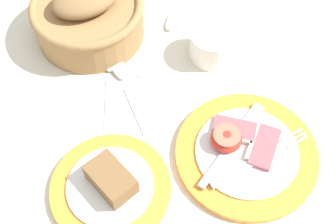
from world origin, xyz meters
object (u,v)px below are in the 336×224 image
object	(u,v)px
breakfast_plate	(245,151)
teaspoon_near_cup	(169,28)
bread_basket	(88,16)
teaspoon_stray	(110,69)
sugar_cup	(212,44)
bread_plate	(111,186)
teaspoon_by_saucer	(122,76)

from	to	relation	value
breakfast_plate	teaspoon_near_cup	distance (m)	0.30
bread_basket	teaspoon_stray	bearing A→B (deg)	-76.11
sugar_cup	bread_basket	bearing A→B (deg)	156.09
teaspoon_near_cup	teaspoon_stray	bearing A→B (deg)	157.90
bread_plate	bread_basket	xyz separation A→B (m)	(0.00, 0.33, 0.04)
sugar_cup	teaspoon_by_saucer	bearing A→B (deg)	-171.95
breakfast_plate	bread_plate	world-z (taller)	bread_plate
breakfast_plate	bread_plate	bearing A→B (deg)	-174.10
teaspoon_by_saucer	teaspoon_near_cup	world-z (taller)	same
bread_basket	teaspoon_near_cup	world-z (taller)	bread_basket
breakfast_plate	teaspoon_near_cup	xyz separation A→B (m)	(-0.07, 0.29, -0.01)
breakfast_plate	bread_plate	xyz separation A→B (m)	(-0.22, -0.02, 0.00)
breakfast_plate	bread_basket	bearing A→B (deg)	125.28
teaspoon_by_saucer	teaspoon_stray	world-z (taller)	same
breakfast_plate	teaspoon_near_cup	bearing A→B (deg)	103.47
breakfast_plate	teaspoon_near_cup	world-z (taller)	breakfast_plate
breakfast_plate	teaspoon_stray	size ratio (longest dim) A/B	1.21
teaspoon_stray	sugar_cup	bearing A→B (deg)	-80.86
breakfast_plate	teaspoon_stray	xyz separation A→B (m)	(-0.20, 0.21, -0.01)
bread_plate	teaspoon_near_cup	distance (m)	0.35
teaspoon_stray	teaspoon_by_saucer	bearing A→B (deg)	-129.22
bread_plate	sugar_cup	size ratio (longest dim) A/B	2.28
sugar_cup	bread_basket	size ratio (longest dim) A/B	0.39
teaspoon_stray	bread_plate	bearing A→B (deg)	-177.77
breakfast_plate	teaspoon_near_cup	size ratio (longest dim) A/B	1.39
teaspoon_by_saucer	bread_basket	bearing A→B (deg)	8.82
bread_plate	sugar_cup	world-z (taller)	sugar_cup
teaspoon_near_cup	teaspoon_stray	size ratio (longest dim) A/B	0.87
bread_plate	teaspoon_near_cup	bearing A→B (deg)	64.41
sugar_cup	teaspoon_near_cup	size ratio (longest dim) A/B	0.50
breakfast_plate	teaspoon_by_saucer	xyz separation A→B (m)	(-0.18, 0.19, -0.01)
sugar_cup	teaspoon_near_cup	xyz separation A→B (m)	(-0.07, 0.08, -0.03)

